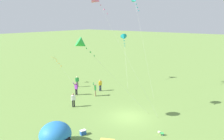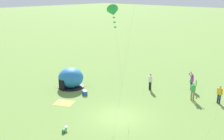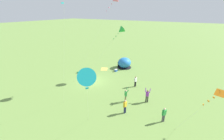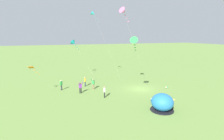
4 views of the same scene
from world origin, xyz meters
name	(u,v)px [view 3 (image 3 of 4)]	position (x,y,z in m)	size (l,w,h in m)	color
ground_plane	(93,81)	(0.00, 0.00, 0.00)	(300.00, 300.00, 0.00)	olive
popup_tent	(124,63)	(-8.39, 1.76, 1.00)	(2.81, 2.81, 2.10)	#2672BF
picnic_blanket	(104,69)	(-5.54, -1.33, 0.01)	(1.70, 1.30, 0.01)	gold
cooler_box	(116,70)	(-5.67, 1.31, 0.22)	(0.61, 0.51, 0.44)	#2659B2
toddler_crawling	(78,72)	(-1.33, -4.40, 0.18)	(0.37, 0.55, 0.32)	green
person_arms_raised	(126,95)	(2.74, 7.40, 1.00)	(0.71, 0.68, 1.89)	#8C7251
person_with_toddler	(135,81)	(-1.75, 6.89, 0.96)	(0.56, 0.35, 1.72)	black
person_watching_sky	(147,95)	(1.42, 9.79, 1.00)	(0.54, 0.68, 1.89)	black
person_center_field	(125,106)	(4.86, 8.33, 0.96)	(0.57, 0.33, 1.72)	#1E2347
person_strolling	(164,114)	(4.10, 12.46, 0.96)	(0.50, 0.42, 1.72)	#4C4C51
kite_green	(121,31)	(-3.61, 3.21, 8.06)	(6.58, 5.26, 8.75)	silver
kite_orange	(217,95)	(3.26, 16.46, 4.02)	(1.93, 3.38, 4.59)	silver
kite_teal	(87,78)	(11.84, 9.04, 7.37)	(4.83, 4.46, 8.03)	silver
kite_pink	(115,0)	(-0.85, 3.66, 12.29)	(3.36, 6.95, 12.89)	silver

